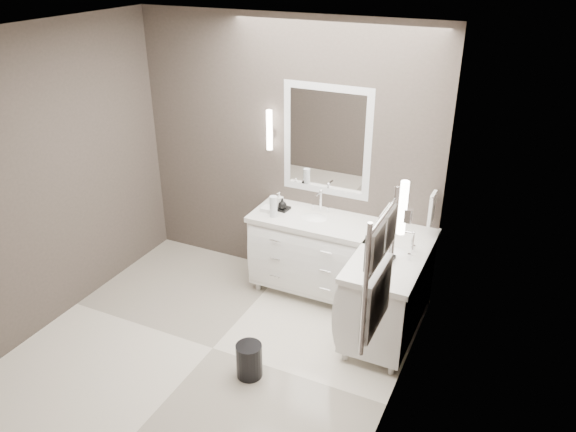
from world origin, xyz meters
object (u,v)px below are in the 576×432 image
at_px(vanity_right, 389,287).
at_px(waste_bin, 249,360).
at_px(towel_ladder, 378,277).
at_px(vanity_back, 314,250).

height_order(vanity_right, waste_bin, vanity_right).
relative_size(vanity_right, waste_bin, 4.06).
xyz_separation_m(vanity_right, towel_ladder, (0.23, -1.30, 0.91)).
bearing_deg(vanity_back, vanity_right, -20.38).
bearing_deg(towel_ladder, waste_bin, 167.49).
xyz_separation_m(towel_ladder, waste_bin, (-1.09, 0.24, -1.24)).
bearing_deg(towel_ladder, vanity_right, 99.84).
bearing_deg(waste_bin, vanity_back, 90.59).
bearing_deg(vanity_back, towel_ladder, -55.90).
height_order(towel_ladder, waste_bin, towel_ladder).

